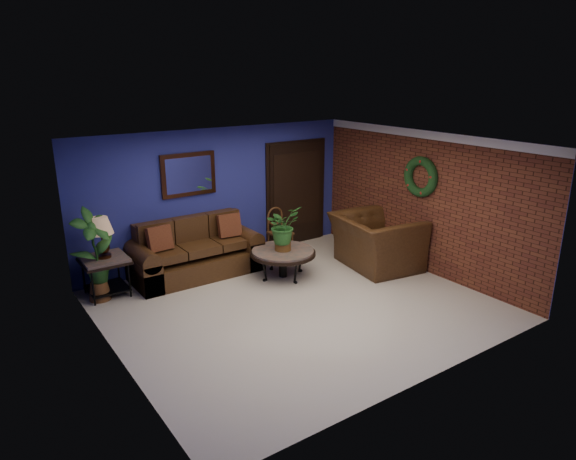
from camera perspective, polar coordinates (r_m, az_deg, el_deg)
floor at (r=8.05m, az=0.99°, el=-8.31°), size 5.50×5.50×0.00m
wall_back at (r=9.66m, az=-7.68°, el=3.83°), size 5.50×0.04×2.50m
wall_left at (r=6.47m, az=-19.19°, el=-3.92°), size 0.04×5.00×2.50m
wall_right_brick at (r=9.41m, az=14.78°, el=3.04°), size 0.04×5.00×2.50m
ceiling at (r=7.32m, az=1.09°, el=9.60°), size 5.50×5.00×0.02m
crown_molding at (r=9.18m, az=15.23°, el=10.16°), size 0.03×5.00×0.14m
wall_mirror at (r=9.27m, az=-10.99°, el=6.07°), size 1.02×0.06×0.77m
closet_door at (r=10.57m, az=0.91°, el=4.05°), size 1.44×0.06×2.18m
wreath at (r=9.30m, az=14.52°, el=5.74°), size 0.16×0.72×0.72m
sofa at (r=9.26m, az=-10.32°, el=-2.84°), size 2.26×0.97×1.02m
coffee_table at (r=8.95m, az=-0.57°, el=-2.59°), size 1.15×1.15×0.49m
end_table at (r=8.70m, az=-19.67°, el=-3.80°), size 0.71×0.71×0.65m
table_lamp at (r=8.52m, az=-20.05°, el=-0.25°), size 0.38×0.38×0.64m
side_chair at (r=10.05m, az=-1.09°, el=0.23°), size 0.41×0.41×0.93m
armchair at (r=9.53m, az=9.76°, el=-1.29°), size 1.50×1.66×0.96m
coffee_plant at (r=8.79m, az=-0.58°, el=0.40°), size 0.67×0.61×0.78m
floor_plant at (r=9.62m, az=11.06°, el=-1.84°), size 0.39×0.35×0.74m
tall_plant at (r=8.47m, az=-20.67°, el=-2.23°), size 0.77×0.63×1.50m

